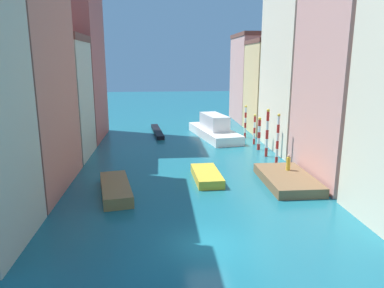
{
  "coord_description": "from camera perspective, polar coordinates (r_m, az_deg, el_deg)",
  "views": [
    {
      "loc": [
        -2.56,
        -18.15,
        10.22
      ],
      "look_at": [
        0.72,
        18.63,
        1.5
      ],
      "focal_mm": 33.35,
      "sensor_mm": 36.0,
      "label": 1
    }
  ],
  "objects": [
    {
      "name": "gondola_black",
      "position": [
        51.19,
        -5.57,
        2.01
      ],
      "size": [
        1.98,
        9.41,
        0.53
      ],
      "color": "black",
      "rests_on": "ground"
    },
    {
      "name": "vaporetto_white",
      "position": [
        48.3,
        3.56,
        2.39
      ],
      "size": [
        5.95,
        12.27,
        3.11
      ],
      "color": "white",
      "rests_on": "ground"
    },
    {
      "name": "motorboat_1",
      "position": [
        28.65,
        -12.12,
        -7.0
      ],
      "size": [
        3.3,
        6.84,
        0.87
      ],
      "color": "olive",
      "rests_on": "ground"
    },
    {
      "name": "mooring_pole_2",
      "position": [
        41.93,
        10.69,
        1.72
      ],
      "size": [
        0.37,
        0.37,
        3.85
      ],
      "color": "red",
      "rests_on": "ground"
    },
    {
      "name": "waterfront_dock",
      "position": [
        31.33,
        14.97,
        -5.46
      ],
      "size": [
        3.9,
        7.27,
        0.79
      ],
      "color": "brown",
      "rests_on": "ground"
    },
    {
      "name": "building_left_3",
      "position": [
        49.41,
        -19.31,
        13.73
      ],
      "size": [
        8.05,
        10.55,
        22.43
      ],
      "color": "#B25147",
      "rests_on": "ground"
    },
    {
      "name": "building_right_4",
      "position": [
        62.49,
        10.65,
        10.34
      ],
      "size": [
        8.05,
        10.93,
        14.49
      ],
      "color": "tan",
      "rests_on": "ground"
    },
    {
      "name": "person_on_dock",
      "position": [
        32.33,
        15.14,
        -2.95
      ],
      "size": [
        0.36,
        0.36,
        1.42
      ],
      "color": "gold",
      "rests_on": "waterfront_dock"
    },
    {
      "name": "mooring_pole_1",
      "position": [
        38.99,
        11.93,
        1.81
      ],
      "size": [
        0.34,
        0.34,
        5.2
      ],
      "color": "red",
      "rests_on": "ground"
    },
    {
      "name": "mooring_pole_4",
      "position": [
        48.2,
        8.54,
        3.61
      ],
      "size": [
        0.31,
        0.31,
        4.39
      ],
      "color": "red",
      "rests_on": "ground"
    },
    {
      "name": "building_right_2",
      "position": [
        43.44,
        17.98,
        11.55
      ],
      "size": [
        8.05,
        11.35,
        18.74
      ],
      "color": "beige",
      "rests_on": "ground"
    },
    {
      "name": "building_left_2",
      "position": [
        40.48,
        -21.96,
        6.92
      ],
      "size": [
        8.05,
        7.76,
        12.77
      ],
      "color": "#BCB299",
      "rests_on": "ground"
    },
    {
      "name": "building_left_1",
      "position": [
        31.03,
        -27.48,
        8.77
      ],
      "size": [
        8.05,
        11.43,
        17.11
      ],
      "color": "#C6705B",
      "rests_on": "ground"
    },
    {
      "name": "building_right_3",
      "position": [
        53.23,
        13.44,
        8.94
      ],
      "size": [
        8.05,
        8.5,
        13.02
      ],
      "color": "#DBB77A",
      "rests_on": "ground"
    },
    {
      "name": "mooring_pole_0",
      "position": [
        36.17,
        13.53,
        0.78
      ],
      "size": [
        0.3,
        0.3,
        5.15
      ],
      "color": "red",
      "rests_on": "ground"
    },
    {
      "name": "motorboat_0",
      "position": [
        31.24,
        2.37,
        -5.09
      ],
      "size": [
        2.37,
        5.32,
        0.76
      ],
      "color": "gold",
      "rests_on": "ground"
    },
    {
      "name": "ground_plane",
      "position": [
        43.93,
        -1.62,
        -0.17
      ],
      "size": [
        154.0,
        154.0,
        0.0
      ],
      "primitive_type": "plane",
      "color": "#196070"
    },
    {
      "name": "building_right_1",
      "position": [
        33.56,
        25.34,
        10.57
      ],
      "size": [
        8.05,
        10.15,
        18.69
      ],
      "color": "tan",
      "rests_on": "ground"
    },
    {
      "name": "mooring_pole_3",
      "position": [
        44.62,
        9.96,
        2.37
      ],
      "size": [
        0.29,
        0.29,
        3.77
      ],
      "color": "red",
      "rests_on": "ground"
    }
  ]
}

